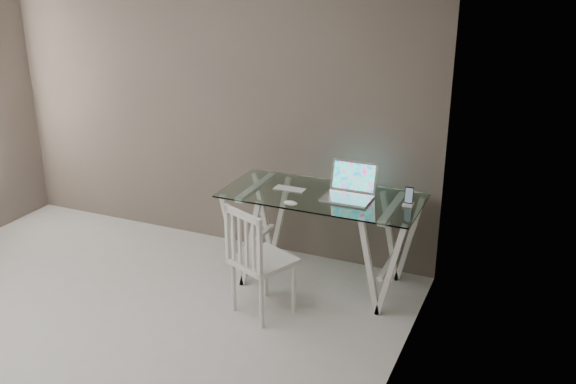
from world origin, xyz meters
name	(u,v)px	position (x,y,z in m)	size (l,w,h in m)	color
desk	(321,238)	(1.18, 1.83, 0.38)	(1.50, 0.70, 0.75)	silver
chair	(256,257)	(0.93, 1.19, 0.46)	(0.50, 0.50, 0.84)	white
laptop	(350,189)	(1.38, 1.87, 0.81)	(0.36, 0.31, 0.25)	silver
keyboard	(290,189)	(0.91, 1.83, 0.75)	(0.26, 0.11, 0.01)	silver
mouse	(290,203)	(1.04, 1.54, 0.76)	(0.11, 0.06, 0.03)	white
phone_dock	(408,201)	(1.83, 1.87, 0.78)	(0.07, 0.07, 0.14)	white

